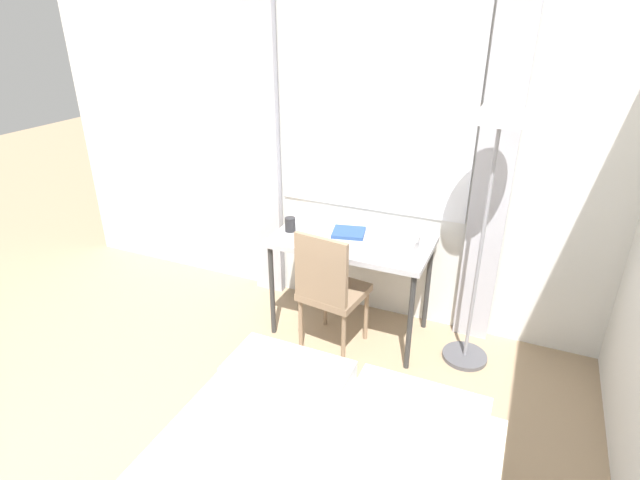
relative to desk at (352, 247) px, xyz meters
name	(u,v)px	position (x,y,z in m)	size (l,w,h in m)	color
wall_back_with_window	(340,138)	(-0.25, 0.37, 0.67)	(4.97, 0.13, 2.70)	silver
desk	(352,247)	(0.00, 0.00, 0.00)	(1.09, 0.60, 0.75)	#B2B2B7
desk_chair	(329,286)	(-0.05, -0.28, -0.18)	(0.45, 0.45, 0.91)	#8C7259
standing_lamp	(499,132)	(0.85, 0.00, 0.88)	(0.34, 0.34, 1.87)	#4C4C51
telephone	(405,244)	(0.38, -0.04, 0.12)	(0.18, 0.19, 0.12)	silver
book	(349,232)	(-0.05, 0.07, 0.08)	(0.26, 0.25, 0.02)	navy
mug	(290,224)	(-0.45, -0.05, 0.12)	(0.08, 0.08, 0.10)	#262628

